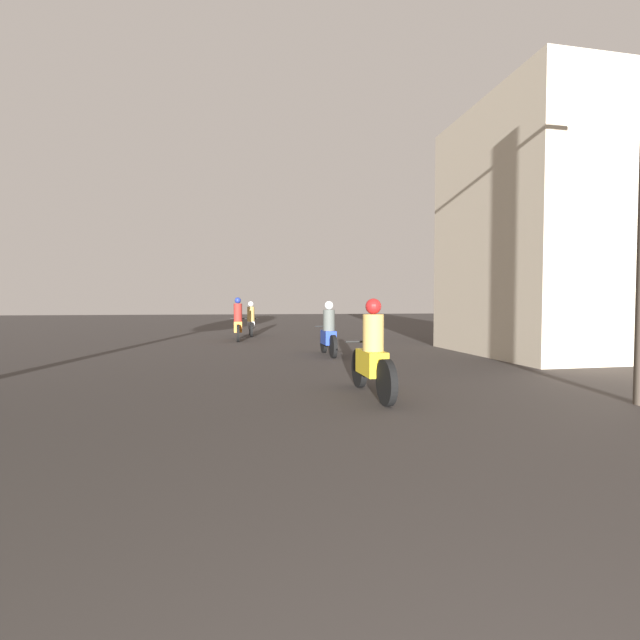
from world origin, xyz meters
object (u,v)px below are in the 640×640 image
motorcycle_blue (328,333)px  building_right_near (549,232)px  motorcycle_yellow (372,356)px  motorcycle_orange (238,323)px  motorcycle_silver (251,322)px

motorcycle_blue → building_right_near: 6.86m
motorcycle_yellow → motorcycle_blue: 5.24m
motorcycle_orange → motorcycle_silver: motorcycle_orange is taller
motorcycle_orange → motorcycle_silver: size_ratio=0.99×
motorcycle_blue → building_right_near: bearing=-15.2°
motorcycle_orange → building_right_near: size_ratio=0.29×
building_right_near → motorcycle_silver: bearing=133.7°
motorcycle_blue → motorcycle_silver: bearing=95.9°
building_right_near → motorcycle_yellow: bearing=-146.1°
motorcycle_yellow → motorcycle_silver: bearing=104.2°
motorcycle_blue → motorcycle_yellow: bearing=-102.7°
motorcycle_orange → building_right_near: bearing=-43.6°
motorcycle_silver → building_right_near: size_ratio=0.30×
motorcycle_blue → motorcycle_orange: size_ratio=0.92×
motorcycle_orange → motorcycle_silver: bearing=68.1°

